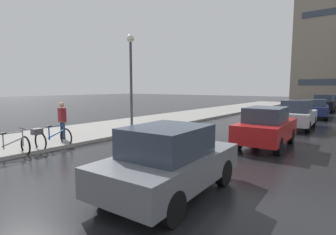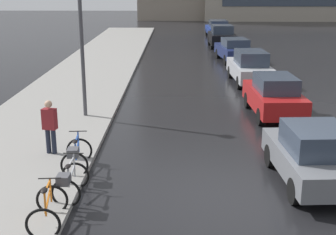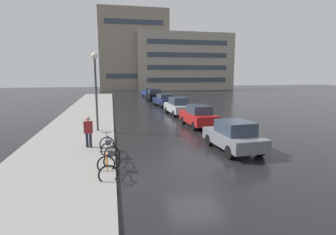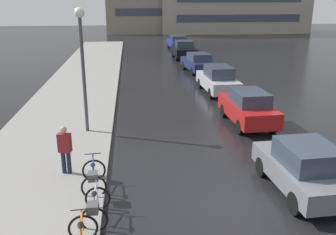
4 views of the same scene
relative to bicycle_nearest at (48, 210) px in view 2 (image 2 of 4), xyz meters
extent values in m
plane|color=black|center=(3.92, 1.42, -0.40)|extent=(140.00, 140.00, 0.00)
cube|color=gray|center=(-2.08, 11.42, -0.33)|extent=(4.80, 60.00, 0.14)
torus|color=black|center=(-0.05, 0.55, -0.04)|extent=(0.73, 0.12, 0.72)
torus|color=black|center=(0.05, -0.55, -0.04)|extent=(0.73, 0.12, 0.72)
cube|color=orange|center=(0.02, -0.19, 0.24)|extent=(0.04, 0.04, 0.55)
cube|color=orange|center=(-0.04, 0.46, 0.23)|extent=(0.04, 0.04, 0.54)
cube|color=orange|center=(-0.01, 0.13, 0.47)|extent=(0.09, 0.66, 0.04)
cube|color=orange|center=(-0.01, 0.11, 0.18)|extent=(0.10, 0.75, 0.27)
ellipsoid|color=black|center=(0.02, -0.19, 0.54)|extent=(0.16, 0.27, 0.07)
cylinder|color=black|center=(-0.04, 0.46, 0.52)|extent=(0.50, 0.07, 0.03)
torus|color=black|center=(0.19, 1.93, -0.05)|extent=(0.71, 0.07, 0.71)
torus|color=black|center=(0.18, 0.90, -0.05)|extent=(0.71, 0.07, 0.71)
cube|color=#ADAFB5|center=(0.18, 1.24, 0.20)|extent=(0.04, 0.04, 0.51)
cube|color=#ADAFB5|center=(0.19, 1.86, 0.26)|extent=(0.04, 0.04, 0.61)
cube|color=#ADAFB5|center=(0.18, 1.55, 0.47)|extent=(0.04, 0.62, 0.04)
cube|color=#ADAFB5|center=(0.18, 1.52, 0.15)|extent=(0.04, 0.71, 0.26)
ellipsoid|color=black|center=(0.18, 1.24, 0.49)|extent=(0.14, 0.26, 0.07)
cylinder|color=black|center=(0.19, 1.86, 0.58)|extent=(0.50, 0.03, 0.03)
cube|color=#4C4C51|center=(0.18, 0.78, 0.36)|extent=(0.28, 0.34, 0.22)
torus|color=black|center=(-0.06, 3.65, -0.03)|extent=(0.75, 0.12, 0.75)
torus|color=black|center=(0.03, 2.55, -0.03)|extent=(0.75, 0.12, 0.75)
cube|color=#234CA8|center=(0.00, 2.91, 0.23)|extent=(0.04, 0.04, 0.51)
cube|color=#234CA8|center=(-0.06, 3.57, 0.27)|extent=(0.04, 0.04, 0.60)
cube|color=#234CA8|center=(-0.03, 3.24, 0.48)|extent=(0.09, 0.66, 0.04)
cube|color=#234CA8|center=(-0.03, 3.21, 0.17)|extent=(0.10, 0.75, 0.27)
ellipsoid|color=black|center=(0.00, 2.91, 0.51)|extent=(0.16, 0.27, 0.07)
cylinder|color=black|center=(-0.06, 3.57, 0.59)|extent=(0.50, 0.07, 0.03)
cube|color=#4C4C51|center=(0.04, 2.43, 0.38)|extent=(0.31, 0.36, 0.22)
cube|color=slate|center=(6.27, 2.39, 0.22)|extent=(2.01, 3.82, 0.61)
cube|color=#2D3847|center=(6.27, 2.24, 0.84)|extent=(1.58, 1.91, 0.64)
cylinder|color=black|center=(5.40, 3.49, -0.08)|extent=(0.26, 0.65, 0.64)
cylinder|color=black|center=(7.00, 3.59, -0.08)|extent=(0.26, 0.65, 0.64)
cylinder|color=black|center=(5.54, 1.19, -0.08)|extent=(0.26, 0.65, 0.64)
cube|color=#AD1919|center=(6.48, 8.65, 0.27)|extent=(1.87, 4.00, 0.71)
cube|color=#2D3847|center=(6.48, 8.49, 0.92)|extent=(1.47, 2.02, 0.59)
cylinder|color=black|center=(5.68, 9.82, -0.08)|extent=(0.25, 0.65, 0.64)
cylinder|color=black|center=(7.16, 9.90, -0.08)|extent=(0.25, 0.65, 0.64)
cylinder|color=black|center=(5.80, 7.40, -0.08)|extent=(0.25, 0.65, 0.64)
cylinder|color=black|center=(7.28, 7.47, -0.08)|extent=(0.25, 0.65, 0.64)
cube|color=#B2B5BA|center=(6.44, 14.59, 0.26)|extent=(1.93, 4.40, 0.68)
cube|color=#2D3847|center=(6.45, 14.42, 0.94)|extent=(1.51, 2.14, 0.68)
cylinder|color=black|center=(5.62, 15.89, -0.08)|extent=(0.25, 0.65, 0.64)
cylinder|color=black|center=(7.13, 15.97, -0.08)|extent=(0.25, 0.65, 0.64)
cylinder|color=black|center=(5.76, 13.21, -0.08)|extent=(0.25, 0.65, 0.64)
cylinder|color=black|center=(7.26, 13.29, -0.08)|extent=(0.25, 0.65, 0.64)
cube|color=navy|center=(6.43, 21.19, 0.24)|extent=(2.27, 4.30, 0.65)
cube|color=#2D3847|center=(6.45, 21.03, 0.82)|extent=(1.69, 2.05, 0.52)
cylinder|color=black|center=(5.49, 22.37, -0.08)|extent=(0.29, 0.66, 0.64)
cylinder|color=black|center=(7.08, 22.56, -0.08)|extent=(0.29, 0.66, 0.64)
cylinder|color=black|center=(5.78, 19.83, -0.08)|extent=(0.29, 0.66, 0.64)
cylinder|color=black|center=(7.37, 20.02, -0.08)|extent=(0.29, 0.66, 0.64)
cube|color=black|center=(6.22, 27.77, 0.29)|extent=(1.97, 3.77, 0.75)
cube|color=#2D3847|center=(6.23, 27.62, 0.99)|extent=(1.59, 1.91, 0.64)
cylinder|color=black|center=(5.35, 28.90, -0.08)|extent=(0.24, 0.65, 0.64)
cylinder|color=black|center=(7.03, 28.95, -0.08)|extent=(0.24, 0.65, 0.64)
cylinder|color=black|center=(5.41, 26.60, -0.08)|extent=(0.24, 0.65, 0.64)
cylinder|color=black|center=(7.09, 26.64, -0.08)|extent=(0.24, 0.65, 0.64)
cube|color=navy|center=(6.46, 34.34, 0.22)|extent=(2.06, 4.41, 0.61)
cube|color=#2D3847|center=(6.47, 34.16, 0.83)|extent=(1.63, 2.27, 0.60)
cylinder|color=black|center=(5.57, 35.64, -0.08)|extent=(0.25, 0.65, 0.64)
cylinder|color=black|center=(7.23, 35.72, -0.08)|extent=(0.25, 0.65, 0.64)
cylinder|color=black|center=(5.69, 32.96, -0.08)|extent=(0.25, 0.65, 0.64)
cylinder|color=black|center=(7.36, 33.03, -0.08)|extent=(0.25, 0.65, 0.64)
cylinder|color=#1E2333|center=(-1.06, 4.08, 0.04)|extent=(0.14, 0.14, 0.89)
cylinder|color=#1E2333|center=(-0.89, 4.04, 0.04)|extent=(0.14, 0.14, 0.89)
cube|color=maroon|center=(-0.98, 4.06, 0.80)|extent=(0.44, 0.32, 0.62)
sphere|color=tan|center=(-0.98, 4.06, 1.24)|extent=(0.22, 0.22, 0.22)
cylinder|color=#424247|center=(-0.73, 8.09, 2.04)|extent=(0.14, 0.14, 4.88)
cube|color=#333D4C|center=(17.92, 50.36, 2.03)|extent=(19.22, 0.06, 1.10)
camera|label=1|loc=(9.71, -2.21, 2.00)|focal=28.00mm
camera|label=2|loc=(2.73, -8.91, 4.71)|focal=50.00mm
camera|label=3|loc=(0.28, -9.65, 3.51)|focal=28.00mm
camera|label=4|loc=(1.21, -7.31, 5.25)|focal=40.00mm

